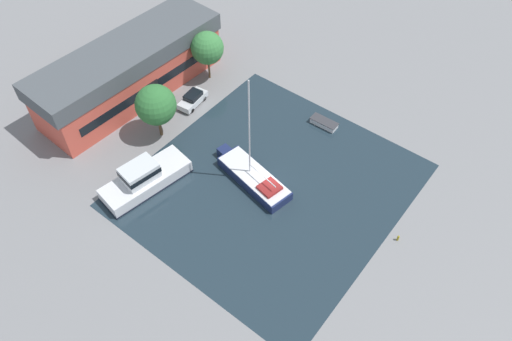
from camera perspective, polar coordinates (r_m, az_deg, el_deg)
ground_plane at (r=55.00m, az=1.65°, el=-1.66°), size 440.00×440.00×0.00m
water_canal at (r=54.99m, az=1.65°, el=-1.66°), size 28.44×26.80×0.01m
warehouse_building at (r=65.58m, az=-14.25°, el=11.07°), size 25.70×8.80×7.13m
quay_tree_near_building at (r=58.10m, az=-11.39°, el=7.36°), size 4.73×4.73×7.10m
quay_tree_by_water at (r=65.68m, az=-5.59°, el=13.77°), size 4.25×4.25×6.88m
parked_car at (r=64.17m, az=-7.23°, el=8.11°), size 4.42×2.32×1.62m
sailboat_moored at (r=54.84m, az=-0.35°, el=-0.71°), size 4.74×10.70×13.80m
motor_cruiser at (r=55.33m, az=-12.64°, el=-0.89°), size 10.50×5.24×3.39m
small_dinghy at (r=61.68m, az=7.78°, el=5.41°), size 1.45×3.45×0.71m
mooring_bollard at (r=52.45m, az=15.93°, el=-7.41°), size 0.23×0.23×0.70m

